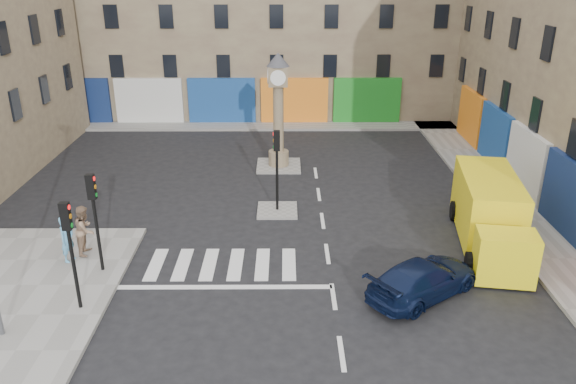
{
  "coord_description": "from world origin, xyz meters",
  "views": [
    {
      "loc": [
        -1.62,
        -15.26,
        10.57
      ],
      "look_at": [
        -1.52,
        5.49,
        2.0
      ],
      "focal_mm": 35.0,
      "sensor_mm": 36.0,
      "label": 1
    }
  ],
  "objects_px": {
    "traffic_light_left_far": "(94,208)",
    "clock_pillar": "(278,104)",
    "navy_sedan": "(423,279)",
    "yellow_van": "(490,213)",
    "traffic_light_island": "(277,158)",
    "traffic_light_left_near": "(69,239)",
    "pedestrian_tan": "(85,230)",
    "pedestrian_blue": "(67,239)"
  },
  "relations": [
    {
      "from": "clock_pillar",
      "to": "navy_sedan",
      "type": "height_order",
      "value": "clock_pillar"
    },
    {
      "from": "traffic_light_island",
      "to": "pedestrian_blue",
      "type": "distance_m",
      "value": 9.18
    },
    {
      "from": "traffic_light_left_near",
      "to": "traffic_light_island",
      "type": "xyz_separation_m",
      "value": [
        6.3,
        7.8,
        -0.03
      ]
    },
    {
      "from": "navy_sedan",
      "to": "traffic_light_left_near",
      "type": "bearing_deg",
      "value": 57.55
    },
    {
      "from": "pedestrian_blue",
      "to": "pedestrian_tan",
      "type": "xyz_separation_m",
      "value": [
        0.48,
        0.6,
        0.08
      ]
    },
    {
      "from": "traffic_light_island",
      "to": "pedestrian_blue",
      "type": "relative_size",
      "value": 2.07
    },
    {
      "from": "clock_pillar",
      "to": "pedestrian_tan",
      "type": "distance_m",
      "value": 12.67
    },
    {
      "from": "clock_pillar",
      "to": "traffic_light_left_near",
      "type": "bearing_deg",
      "value": -114.55
    },
    {
      "from": "yellow_van",
      "to": "pedestrian_blue",
      "type": "bearing_deg",
      "value": -165.04
    },
    {
      "from": "clock_pillar",
      "to": "pedestrian_tan",
      "type": "xyz_separation_m",
      "value": [
        -7.24,
        -10.11,
        -2.43
      ]
    },
    {
      "from": "traffic_light_left_near",
      "to": "navy_sedan",
      "type": "xyz_separation_m",
      "value": [
        11.33,
        0.89,
        -1.98
      ]
    },
    {
      "from": "traffic_light_island",
      "to": "clock_pillar",
      "type": "relative_size",
      "value": 0.61
    },
    {
      "from": "traffic_light_left_far",
      "to": "clock_pillar",
      "type": "distance_m",
      "value": 13.05
    },
    {
      "from": "traffic_light_island",
      "to": "navy_sedan",
      "type": "relative_size",
      "value": 0.84
    },
    {
      "from": "traffic_light_left_far",
      "to": "pedestrian_blue",
      "type": "bearing_deg",
      "value": 154.14
    },
    {
      "from": "traffic_light_island",
      "to": "navy_sedan",
      "type": "height_order",
      "value": "traffic_light_island"
    },
    {
      "from": "pedestrian_tan",
      "to": "traffic_light_left_near",
      "type": "bearing_deg",
      "value": -166.7
    },
    {
      "from": "yellow_van",
      "to": "pedestrian_tan",
      "type": "relative_size",
      "value": 3.74
    },
    {
      "from": "pedestrian_tan",
      "to": "traffic_light_island",
      "type": "bearing_deg",
      "value": -61.47
    },
    {
      "from": "traffic_light_island",
      "to": "clock_pillar",
      "type": "height_order",
      "value": "clock_pillar"
    },
    {
      "from": "traffic_light_left_near",
      "to": "clock_pillar",
      "type": "distance_m",
      "value": 15.19
    },
    {
      "from": "traffic_light_left_far",
      "to": "pedestrian_blue",
      "type": "distance_m",
      "value": 2.23
    },
    {
      "from": "traffic_light_left_far",
      "to": "navy_sedan",
      "type": "distance_m",
      "value": 11.61
    },
    {
      "from": "traffic_light_left_near",
      "to": "pedestrian_tan",
      "type": "xyz_separation_m",
      "value": [
        -0.94,
        3.69,
        -1.5
      ]
    },
    {
      "from": "pedestrian_tan",
      "to": "yellow_van",
      "type": "bearing_deg",
      "value": -87.02
    },
    {
      "from": "traffic_light_left_far",
      "to": "pedestrian_tan",
      "type": "xyz_separation_m",
      "value": [
        -0.94,
        1.29,
        -1.5
      ]
    },
    {
      "from": "traffic_light_left_near",
      "to": "clock_pillar",
      "type": "height_order",
      "value": "clock_pillar"
    },
    {
      "from": "traffic_light_left_near",
      "to": "traffic_light_island",
      "type": "bearing_deg",
      "value": 51.07
    },
    {
      "from": "traffic_light_left_far",
      "to": "pedestrian_blue",
      "type": "xyz_separation_m",
      "value": [
        -1.42,
        0.69,
        -1.58
      ]
    },
    {
      "from": "traffic_light_left_far",
      "to": "clock_pillar",
      "type": "bearing_deg",
      "value": 61.06
    },
    {
      "from": "navy_sedan",
      "to": "pedestrian_blue",
      "type": "relative_size",
      "value": 2.46
    },
    {
      "from": "navy_sedan",
      "to": "yellow_van",
      "type": "distance_m",
      "value": 5.28
    },
    {
      "from": "navy_sedan",
      "to": "pedestrian_tan",
      "type": "height_order",
      "value": "pedestrian_tan"
    },
    {
      "from": "traffic_light_island",
      "to": "pedestrian_blue",
      "type": "bearing_deg",
      "value": -148.62
    },
    {
      "from": "navy_sedan",
      "to": "yellow_van",
      "type": "height_order",
      "value": "yellow_van"
    },
    {
      "from": "traffic_light_left_near",
      "to": "pedestrian_blue",
      "type": "bearing_deg",
      "value": 114.73
    },
    {
      "from": "pedestrian_blue",
      "to": "pedestrian_tan",
      "type": "bearing_deg",
      "value": -20.79
    },
    {
      "from": "traffic_light_left_near",
      "to": "yellow_van",
      "type": "height_order",
      "value": "traffic_light_left_near"
    },
    {
      "from": "traffic_light_left_near",
      "to": "traffic_light_left_far",
      "type": "relative_size",
      "value": 1.0
    },
    {
      "from": "yellow_van",
      "to": "pedestrian_blue",
      "type": "xyz_separation_m",
      "value": [
        -16.24,
        -1.71,
        -0.23
      ]
    },
    {
      "from": "navy_sedan",
      "to": "pedestrian_tan",
      "type": "bearing_deg",
      "value": 40.22
    },
    {
      "from": "traffic_light_island",
      "to": "navy_sedan",
      "type": "xyz_separation_m",
      "value": [
        5.03,
        -6.91,
        -1.95
      ]
    }
  ]
}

